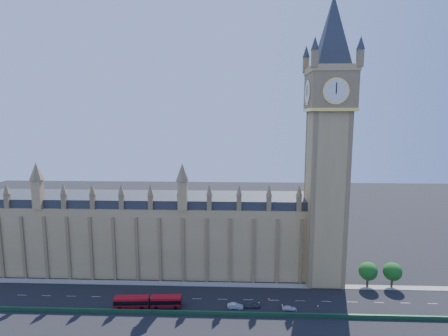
{
  "coord_description": "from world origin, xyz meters",
  "views": [
    {
      "loc": [
        8.51,
        -101.6,
        56.02
      ],
      "look_at": [
        4.07,
        10.0,
        39.9
      ],
      "focal_mm": 28.0,
      "sensor_mm": 36.0,
      "label": 1
    }
  ],
  "objects_px": {
    "red_bus": "(148,302)",
    "car_grey": "(252,305)",
    "car_silver": "(235,306)",
    "car_white": "(289,308)"
  },
  "relations": [
    {
      "from": "red_bus",
      "to": "car_silver",
      "type": "height_order",
      "value": "red_bus"
    },
    {
      "from": "car_grey",
      "to": "red_bus",
      "type": "bearing_deg",
      "value": 87.01
    },
    {
      "from": "red_bus",
      "to": "car_grey",
      "type": "relative_size",
      "value": 4.42
    },
    {
      "from": "red_bus",
      "to": "car_grey",
      "type": "xyz_separation_m",
      "value": [
        31.05,
        1.17,
        -1.01
      ]
    },
    {
      "from": "car_grey",
      "to": "car_silver",
      "type": "xyz_separation_m",
      "value": [
        -5.05,
        -0.73,
        -0.0
      ]
    },
    {
      "from": "red_bus",
      "to": "car_white",
      "type": "bearing_deg",
      "value": -3.86
    },
    {
      "from": "car_grey",
      "to": "car_white",
      "type": "distance_m",
      "value": 10.9
    },
    {
      "from": "red_bus",
      "to": "car_grey",
      "type": "bearing_deg",
      "value": -1.76
    },
    {
      "from": "red_bus",
      "to": "car_white",
      "type": "height_order",
      "value": "red_bus"
    },
    {
      "from": "car_silver",
      "to": "car_white",
      "type": "distance_m",
      "value": 15.9
    }
  ]
}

